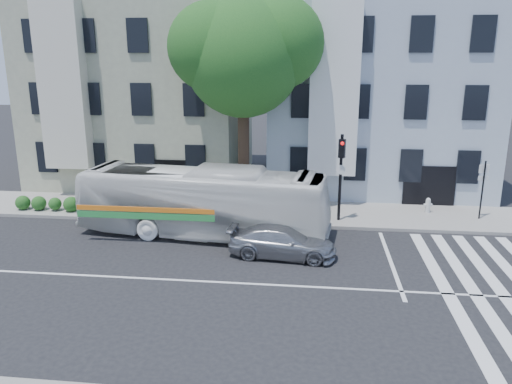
% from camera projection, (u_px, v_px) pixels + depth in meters
% --- Properties ---
extents(ground, '(120.00, 120.00, 0.00)m').
position_uv_depth(ground, '(211.00, 282.00, 17.37)').
color(ground, black).
rests_on(ground, ground).
extents(sidewalk_far, '(80.00, 4.00, 0.15)m').
position_uv_depth(sidewalk_far, '(243.00, 211.00, 25.02)').
color(sidewalk_far, gray).
rests_on(sidewalk_far, ground).
extents(building_left, '(12.00, 10.00, 11.00)m').
position_uv_depth(building_left, '(147.00, 91.00, 31.06)').
color(building_left, gray).
rests_on(building_left, ground).
extents(building_right, '(12.00, 10.00, 11.00)m').
position_uv_depth(building_right, '(375.00, 93.00, 29.51)').
color(building_right, '#A0ADBE').
rests_on(building_right, ground).
extents(street_tree, '(7.30, 5.90, 11.10)m').
position_uv_depth(street_tree, '(245.00, 51.00, 23.66)').
color(street_tree, '#2D2116').
rests_on(street_tree, ground).
extents(bus, '(3.80, 11.13, 3.04)m').
position_uv_depth(bus, '(203.00, 202.00, 21.50)').
color(bus, white).
rests_on(bus, ground).
extents(sedan, '(2.08, 4.34, 1.22)m').
position_uv_depth(sedan, '(282.00, 242.00, 19.44)').
color(sedan, '#A4A5AA').
rests_on(sedan, ground).
extents(hedge, '(8.45, 2.89, 0.70)m').
position_uv_depth(hedge, '(104.00, 206.00, 24.49)').
color(hedge, '#305E1E').
rests_on(hedge, sidewalk_far).
extents(traffic_signal, '(0.42, 0.53, 4.20)m').
position_uv_depth(traffic_signal, '(341.00, 167.00, 22.69)').
color(traffic_signal, black).
rests_on(traffic_signal, ground).
extents(fire_hydrant, '(0.42, 0.24, 0.74)m').
position_uv_depth(fire_hydrant, '(428.00, 205.00, 24.50)').
color(fire_hydrant, silver).
rests_on(fire_hydrant, sidewalk_far).
extents(far_sign_pole, '(0.49, 0.22, 2.78)m').
position_uv_depth(far_sign_pole, '(483.00, 183.00, 23.25)').
color(far_sign_pole, black).
rests_on(far_sign_pole, sidewalk_far).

